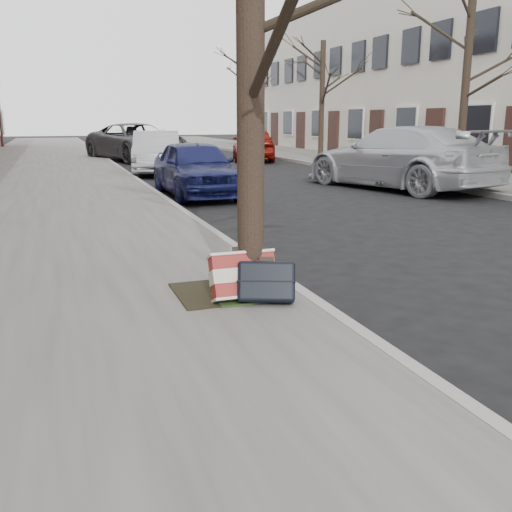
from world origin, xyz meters
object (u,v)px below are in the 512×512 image
object	(u,v)px
suitcase_navy	(266,281)
car_near_front	(196,168)
car_near_mid	(157,152)
suitcase_red	(243,276)

from	to	relation	value
suitcase_navy	car_near_front	world-z (taller)	car_near_front
car_near_front	car_near_mid	bearing A→B (deg)	88.17
car_near_front	suitcase_navy	bearing A→B (deg)	-100.12
suitcase_navy	car_near_front	distance (m)	8.32
suitcase_navy	suitcase_red	bearing A→B (deg)	158.75
car_near_front	car_near_mid	xyz separation A→B (m)	(0.11, 5.82, 0.04)
suitcase_red	suitcase_navy	xyz separation A→B (m)	(0.16, -0.15, -0.03)
suitcase_red	suitcase_navy	size ratio (longest dim) A/B	1.14
suitcase_red	suitcase_navy	distance (m)	0.23
suitcase_red	car_near_front	bearing A→B (deg)	79.95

